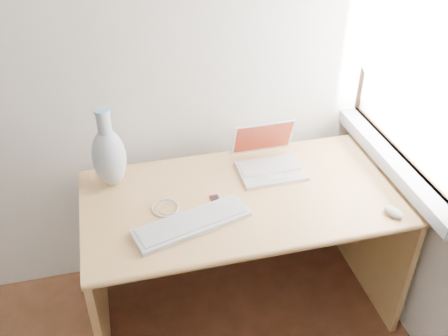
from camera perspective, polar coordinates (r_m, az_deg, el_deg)
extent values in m
cube|color=white|center=(2.15, 22.65, 12.64)|extent=(0.01, 0.90, 1.00)
cube|color=gray|center=(2.35, 18.66, 0.71)|extent=(0.10, 0.96, 0.06)
cube|color=white|center=(2.09, 21.08, 13.36)|extent=(0.02, 0.84, 0.92)
cube|color=tan|center=(2.15, 2.39, -3.35)|extent=(1.38, 0.69, 0.03)
cube|color=tan|center=(2.35, -14.30, -12.73)|extent=(0.03, 0.65, 0.70)
cube|color=tan|center=(2.61, 16.68, -7.24)|extent=(0.03, 0.65, 0.70)
cube|color=tan|center=(2.55, 0.22, -3.16)|extent=(1.32, 0.03, 0.46)
cube|color=silver|center=(2.27, 5.44, -0.34)|extent=(0.29, 0.21, 0.01)
cube|color=silver|center=(2.27, 5.45, -0.16)|extent=(0.27, 0.11, 0.00)
cube|color=silver|center=(2.30, 4.77, 3.10)|extent=(0.29, 0.08, 0.19)
cube|color=maroon|center=(2.30, 4.77, 3.10)|extent=(0.27, 0.06, 0.16)
cube|color=silver|center=(1.98, -3.66, -6.31)|extent=(0.49, 0.26, 0.02)
cube|color=silver|center=(1.97, -3.68, -6.05)|extent=(0.45, 0.22, 0.00)
ellipsoid|color=silver|center=(2.14, 18.83, -4.75)|extent=(0.08, 0.10, 0.03)
cube|color=#B80C26|center=(2.09, -0.91, -3.81)|extent=(0.04, 0.08, 0.01)
cube|color=black|center=(2.09, -0.91, -3.72)|extent=(0.03, 0.03, 0.00)
torus|color=silver|center=(2.07, -6.69, -4.57)|extent=(0.15, 0.15, 0.01)
cube|color=silver|center=(1.99, -4.08, -6.42)|extent=(0.07, 0.08, 0.01)
ellipsoid|color=#B0BCCB|center=(2.17, -12.98, 1.15)|extent=(0.14, 0.14, 0.27)
cylinder|color=#B0BCCB|center=(2.09, -13.59, 5.02)|extent=(0.06, 0.06, 0.11)
cylinder|color=#91C4E8|center=(2.06, -13.80, 6.35)|extent=(0.07, 0.07, 0.01)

